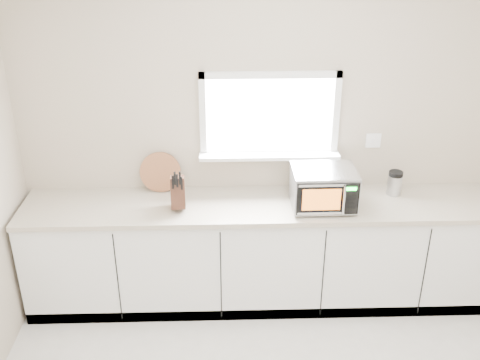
{
  "coord_description": "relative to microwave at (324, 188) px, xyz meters",
  "views": [
    {
      "loc": [
        -0.36,
        -2.2,
        3.01
      ],
      "look_at": [
        -0.25,
        1.55,
        1.19
      ],
      "focal_mm": 42.0,
      "sensor_mm": 36.0,
      "label": 1
    }
  ],
  "objects": [
    {
      "name": "back_wall",
      "position": [
        -0.4,
        0.37,
        0.28
      ],
      "size": [
        4.0,
        0.17,
        2.7
      ],
      "color": "#B4A38F",
      "rests_on": "ground"
    },
    {
      "name": "cabinets",
      "position": [
        -0.4,
        0.08,
        -0.64
      ],
      "size": [
        3.92,
        0.6,
        0.88
      ],
      "primitive_type": "cube",
      "color": "silver",
      "rests_on": "ground"
    },
    {
      "name": "countertop",
      "position": [
        -0.4,
        0.07,
        -0.18
      ],
      "size": [
        3.92,
        0.64,
        0.04
      ],
      "primitive_type": "cube",
      "color": "#B3AA94",
      "rests_on": "cabinets"
    },
    {
      "name": "microwave",
      "position": [
        0.0,
        0.0,
        0.0
      ],
      "size": [
        0.49,
        0.41,
        0.31
      ],
      "rotation": [
        0.0,
        0.0,
        0.01
      ],
      "color": "black",
      "rests_on": "countertop"
    },
    {
      "name": "knife_block",
      "position": [
        -1.12,
        0.01,
        -0.02
      ],
      "size": [
        0.12,
        0.24,
        0.33
      ],
      "rotation": [
        0.0,
        0.0,
        0.06
      ],
      "color": "#442818",
      "rests_on": "countertop"
    },
    {
      "name": "cutting_board",
      "position": [
        -1.28,
        0.32,
        0.0
      ],
      "size": [
        0.33,
        0.08,
        0.33
      ],
      "primitive_type": "cylinder",
      "rotation": [
        1.4,
        0.0,
        0.0
      ],
      "color": "#AD6D43",
      "rests_on": "countertop"
    },
    {
      "name": "coffee_grinder",
      "position": [
        0.61,
        0.19,
        -0.06
      ],
      "size": [
        0.14,
        0.14,
        0.2
      ],
      "rotation": [
        0.0,
        0.0,
        -0.25
      ],
      "color": "#B1B4B9",
      "rests_on": "countertop"
    }
  ]
}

